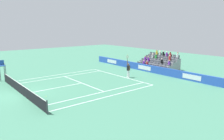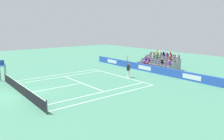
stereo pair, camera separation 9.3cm
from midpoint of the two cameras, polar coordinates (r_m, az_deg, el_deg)
name	(u,v)px [view 1 (the left image)]	position (r m, az deg, el deg)	size (l,w,h in m)	color
ground_plane	(22,94)	(21.52, -22.98, -5.99)	(80.00, 80.00, 0.00)	#47896B
line_baseline	(119,76)	(27.08, 1.84, -1.59)	(10.97, 0.10, 0.01)	white
line_service	(82,83)	(23.95, -8.16, -3.44)	(8.23, 0.10, 0.01)	white
line_centre_service	(54,88)	(22.54, -15.16, -4.68)	(0.10, 6.40, 0.01)	white
line_singles_sideline_left	(61,77)	(27.27, -13.45, -1.81)	(0.10, 11.89, 0.01)	white
line_singles_sideline_right	(100,93)	(20.40, -3.24, -5.99)	(0.10, 11.89, 0.01)	white
line_doubles_sideline_left	(56,75)	(28.49, -14.66, -1.31)	(0.10, 11.89, 0.01)	white
line_doubles_sideline_right	(109,96)	(19.36, -0.85, -6.95)	(0.10, 11.89, 0.01)	white
line_centre_mark	(119,76)	(27.02, 1.67, -1.62)	(0.10, 0.20, 0.01)	white
sponsor_barrier	(145,68)	(30.23, 8.63, 0.61)	(21.60, 0.22, 0.99)	blue
tennis_net	(21,89)	(21.39, -23.08, -4.73)	(11.97, 0.10, 1.07)	#33383D
tennis_player	(128,70)	(26.05, 4.26, 0.09)	(0.52, 0.38, 2.85)	white
umpire_chair	(2,68)	(27.59, -27.36, 0.58)	(0.70, 0.70, 2.34)	#474C54
stadium_stand	(158,64)	(32.40, 12.16, 1.58)	(5.58, 3.80, 2.63)	gray
loose_tennis_ball	(46,96)	(20.06, -17.29, -6.73)	(0.07, 0.07, 0.07)	#D1E533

